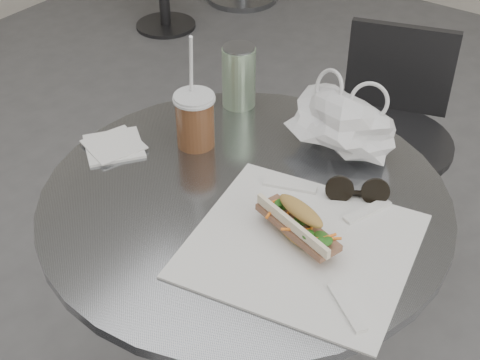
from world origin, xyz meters
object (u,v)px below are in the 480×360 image
Objects in this scene: banh_mi at (299,224)px; iced_coffee at (195,119)px; drink_can at (239,76)px; chair_far at (380,171)px; sunglasses at (357,192)px; cafe_table at (244,298)px.

banh_mi is 0.35m from iced_coffee.
banh_mi is 0.46m from drink_can.
chair_far is 0.83m from iced_coffee.
banh_mi reaches higher than sunglasses.
drink_can is at bearing 129.13° from sunglasses.
iced_coffee is (-0.32, 0.12, 0.02)m from banh_mi.
chair_far is 2.97× the size of iced_coffee.
cafe_table is 3.47× the size of banh_mi.
drink_can reaches higher than chair_far.
chair_far is at bearing 78.36° from iced_coffee.
sunglasses is at bearing 32.70° from cafe_table.
banh_mi is at bearing -41.23° from drink_can.
iced_coffee reaches higher than sunglasses.
cafe_table is 5.44× the size of drink_can.
chair_far is at bearing 79.16° from sunglasses.
sunglasses is (0.21, -0.64, 0.43)m from chair_far.
banh_mi is at bearing -17.08° from cafe_table.
sunglasses reaches higher than chair_far.
drink_can reaches higher than cafe_table.
cafe_table is at bearing 75.54° from chair_far.
banh_mi reaches higher than chair_far.
chair_far is at bearing 93.24° from cafe_table.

